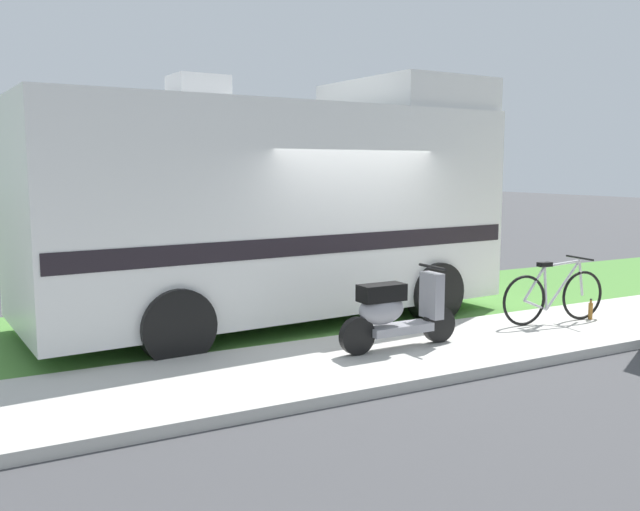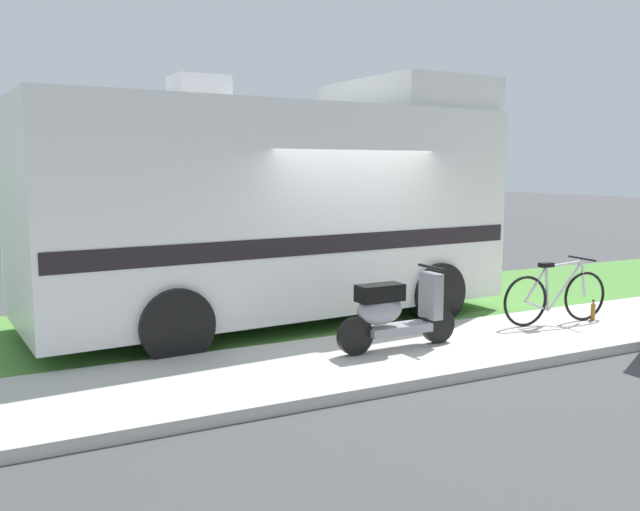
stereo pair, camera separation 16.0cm
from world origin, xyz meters
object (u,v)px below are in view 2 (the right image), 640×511
object	(u,v)px
bicycle	(556,296)
pickup_truck_near	(222,228)
scooter	(394,311)
motorhome_rv	(275,206)
bottle_green	(593,312)

from	to	relation	value
bicycle	pickup_truck_near	distance (m)	7.31
scooter	bicycle	world-z (taller)	scooter
pickup_truck_near	motorhome_rv	bearing A→B (deg)	-99.63
bicycle	bottle_green	distance (m)	0.69
scooter	bottle_green	size ratio (longest dim) A/B	5.48
scooter	pickup_truck_near	bearing A→B (deg)	87.62
pickup_truck_near	bottle_green	world-z (taller)	pickup_truck_near
scooter	motorhome_rv	bearing A→B (deg)	101.72
bicycle	bottle_green	xyz separation A→B (m)	(0.63, -0.10, -0.26)
bottle_green	bicycle	bearing A→B (deg)	170.69
motorhome_rv	scooter	world-z (taller)	motorhome_rv
pickup_truck_near	bicycle	bearing A→B (deg)	-70.47
scooter	bicycle	size ratio (longest dim) A/B	0.96
motorhome_rv	bottle_green	world-z (taller)	motorhome_rv
motorhome_rv	bottle_green	xyz separation A→B (m)	(3.85, -2.37, -1.48)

